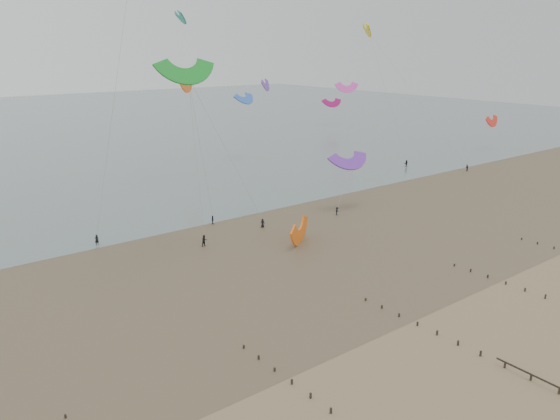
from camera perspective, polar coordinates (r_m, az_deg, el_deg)
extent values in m
plane|color=brown|center=(59.05, 14.86, -14.26)|extent=(500.00, 500.00, 0.00)
plane|color=#473A28|center=(82.38, -4.71, -4.60)|extent=(500.00, 500.00, 0.00)
ellipsoid|color=slate|center=(64.07, -11.97, -11.44)|extent=(23.60, 14.36, 0.01)
ellipsoid|color=slate|center=(91.23, 0.58, -2.41)|extent=(33.64, 18.32, 0.01)
ellipsoid|color=slate|center=(109.20, 16.99, 0.07)|extent=(19.65, 13.67, 0.01)
cube|color=black|center=(51.97, -21.51, -19.41)|extent=(0.16, 0.16, 0.45)
cube|color=black|center=(49.39, 5.34, -20.17)|extent=(0.16, 0.16, 0.59)
cube|color=black|center=(50.96, 3.21, -18.83)|extent=(0.16, 0.16, 0.57)
cube|color=black|center=(52.62, 1.25, -17.55)|extent=(0.16, 0.16, 0.54)
cube|color=black|center=(54.35, -0.57, -16.33)|extent=(0.16, 0.16, 0.51)
cube|color=black|center=(56.15, -2.25, -15.17)|extent=(0.16, 0.16, 0.48)
cube|color=black|center=(58.02, -3.81, -14.08)|extent=(0.16, 0.16, 0.45)
cube|color=black|center=(57.10, 27.16, -16.48)|extent=(0.16, 0.16, 0.71)
cube|color=black|center=(57.99, 24.75, -15.63)|extent=(0.16, 0.16, 0.68)
cube|color=black|center=(58.99, 22.44, -14.77)|extent=(0.16, 0.16, 0.65)
cube|color=black|center=(60.08, 20.23, -13.92)|extent=(0.16, 0.16, 0.62)
cube|color=black|center=(61.26, 18.11, -13.09)|extent=(0.16, 0.16, 0.59)
cube|color=black|center=(62.54, 16.10, -12.27)|extent=(0.16, 0.16, 0.57)
cube|color=black|center=(63.89, 14.17, -11.47)|extent=(0.16, 0.16, 0.54)
cube|color=black|center=(65.33, 12.34, -10.70)|extent=(0.16, 0.16, 0.51)
cube|color=black|center=(66.84, 10.60, -9.95)|extent=(0.16, 0.16, 0.48)
cube|color=black|center=(68.41, 8.95, -9.22)|extent=(0.16, 0.16, 0.45)
cube|color=black|center=(75.60, 25.99, -8.15)|extent=(0.16, 0.16, 0.59)
cube|color=black|center=(76.63, 24.23, -7.60)|extent=(0.16, 0.16, 0.57)
cube|color=black|center=(77.74, 22.53, -7.06)|extent=(0.16, 0.16, 0.54)
cube|color=black|center=(78.93, 20.89, -6.53)|extent=(0.16, 0.16, 0.51)
cube|color=black|center=(80.18, 19.29, -6.01)|extent=(0.16, 0.16, 0.48)
cube|color=black|center=(81.50, 17.75, -5.50)|extent=(0.16, 0.16, 0.45)
cube|color=black|center=(94.02, 26.72, -3.55)|extent=(0.16, 0.16, 0.51)
cube|color=black|center=(95.07, 25.31, -3.16)|extent=(0.16, 0.16, 0.48)
cube|color=black|center=(96.19, 23.93, -2.77)|extent=(0.16, 0.16, 0.45)
imported|color=black|center=(90.12, -18.61, -2.98)|extent=(0.66, 0.46, 1.75)
imported|color=black|center=(145.72, 13.07, 4.76)|extent=(1.65, 0.65, 1.74)
imported|color=black|center=(96.27, -7.05, -1.03)|extent=(0.62, 0.97, 1.54)
imported|color=black|center=(85.74, -7.91, -3.19)|extent=(0.95, 0.77, 1.85)
imported|color=black|center=(144.50, 18.94, 4.18)|extent=(0.99, 1.03, 1.67)
imported|color=black|center=(101.22, 5.98, -0.11)|extent=(1.13, 0.92, 1.52)
imported|color=black|center=(93.87, -1.83, -1.37)|extent=(0.88, 0.86, 1.53)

